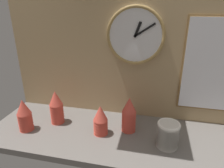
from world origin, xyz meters
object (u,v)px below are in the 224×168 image
(bowl_stack_right, at_px, (168,134))
(cup_stack_left, at_px, (56,107))
(cup_stack_far_left, at_px, (24,115))
(wall_clock, at_px, (135,36))
(menu_board, at_px, (212,66))
(cup_stack_center_right, at_px, (129,115))
(cup_stack_center, at_px, (100,120))

(bowl_stack_right, bearing_deg, cup_stack_left, 172.76)
(cup_stack_far_left, relative_size, wall_clock, 0.58)
(cup_stack_far_left, xyz_separation_m, menu_board, (1.11, 0.33, 0.29))
(cup_stack_center_right, relative_size, menu_board, 0.39)
(cup_stack_center, height_order, cup_stack_center_right, cup_stack_center_right)
(cup_stack_center, distance_m, menu_board, 0.75)
(cup_stack_center, relative_size, menu_board, 0.32)
(cup_stack_far_left, relative_size, cup_stack_left, 0.92)
(cup_stack_far_left, height_order, cup_stack_left, cup_stack_left)
(cup_stack_center, relative_size, cup_stack_left, 0.83)
(cup_stack_center_right, xyz_separation_m, bowl_stack_right, (0.23, -0.10, -0.04))
(cup_stack_far_left, bearing_deg, wall_clock, 26.91)
(menu_board, bearing_deg, cup_stack_center, -157.11)
(cup_stack_far_left, xyz_separation_m, cup_stack_center_right, (0.64, 0.13, 0.01))
(cup_stack_center, relative_size, cup_stack_far_left, 0.91)
(cup_stack_far_left, relative_size, cup_stack_center_right, 0.92)
(cup_stack_center, distance_m, bowl_stack_right, 0.40)
(cup_stack_left, xyz_separation_m, cup_stack_center_right, (0.48, 0.01, 0.00))
(cup_stack_center, relative_size, bowl_stack_right, 1.29)
(bowl_stack_right, bearing_deg, cup_stack_center_right, 156.48)
(cup_stack_center, distance_m, cup_stack_far_left, 0.48)
(menu_board, bearing_deg, cup_stack_far_left, -163.33)
(cup_stack_left, height_order, wall_clock, wall_clock)
(cup_stack_center, bearing_deg, cup_stack_left, 169.55)
(cup_stack_center, relative_size, wall_clock, 0.53)
(menu_board, bearing_deg, cup_stack_left, -167.67)
(cup_stack_center, height_order, bowl_stack_right, cup_stack_center)
(cup_stack_far_left, height_order, menu_board, menu_board)
(cup_stack_left, xyz_separation_m, wall_clock, (0.48, 0.20, 0.45))
(bowl_stack_right, height_order, wall_clock, wall_clock)
(cup_stack_far_left, relative_size, menu_board, 0.36)
(bowl_stack_right, bearing_deg, cup_stack_far_left, -177.87)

